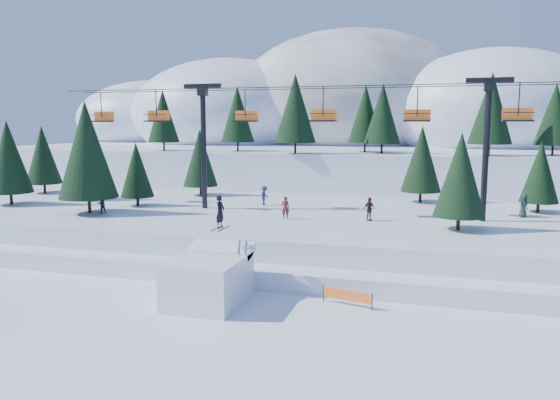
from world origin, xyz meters
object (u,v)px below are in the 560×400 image
(banner_near, at_px, (347,296))
(jump_kicker, at_px, (209,278))
(chairlift, at_px, (320,127))
(banner_far, at_px, (395,284))

(banner_near, bearing_deg, jump_kicker, -167.53)
(jump_kicker, relative_size, banner_near, 2.05)
(chairlift, bearing_deg, banner_far, -58.87)
(chairlift, distance_m, banner_near, 17.28)
(chairlift, relative_size, banner_far, 16.42)
(jump_kicker, height_order, chairlift, chairlift)
(jump_kicker, bearing_deg, banner_far, 25.06)
(jump_kicker, xyz_separation_m, banner_far, (9.46, 4.42, -0.81))
(jump_kicker, xyz_separation_m, banner_near, (7.20, 1.59, -0.81))
(chairlift, height_order, banner_near, chairlift)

